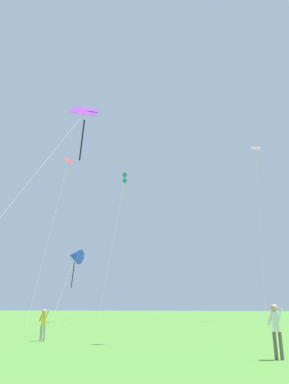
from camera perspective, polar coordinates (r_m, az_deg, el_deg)
kite_red_high at (r=39.88m, az=-12.29°, el=3.42°), size 3.17×9.83×17.70m
kite_black_large at (r=51.51m, az=17.37°, el=5.29°), size 1.77×10.03×23.34m
kite_purple_streamer at (r=22.79m, az=-9.88°, el=10.91°), size 1.74×10.93×14.06m
kite_teal_box at (r=52.77m, az=-3.20°, el=2.04°), size 1.70×11.30×20.64m
kite_blue_delta at (r=46.00m, az=-11.06°, el=-10.02°), size 3.65×10.00×8.78m
person_in_blue_jacket at (r=19.86m, az=-15.80°, el=-19.28°), size 0.46×0.30×1.52m
person_near_tree at (r=13.22m, az=20.24°, el=-19.39°), size 0.55×0.23×1.70m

